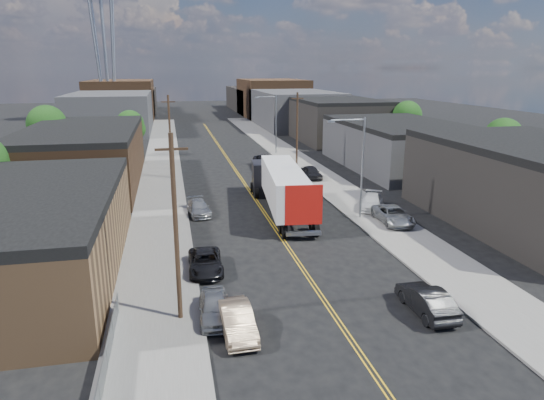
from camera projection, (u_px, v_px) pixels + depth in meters
name	position (u px, v px, depth m)	size (l,w,h in m)	color
ground	(225.00, 155.00, 74.74)	(260.00, 260.00, 0.00)	black
centerline	(239.00, 176.00, 60.58)	(0.32, 120.00, 0.01)	gold
sidewalk_left	(162.00, 179.00, 58.67)	(5.00, 140.00, 0.15)	slate
sidewalk_right	(312.00, 172.00, 62.46)	(5.00, 140.00, 0.15)	slate
warehouse_tan	(19.00, 234.00, 30.77)	(12.00, 22.00, 5.60)	brown
warehouse_brown	(84.00, 156.00, 55.18)	(12.00, 26.00, 6.60)	#462E1C
industrial_right_a	(542.00, 185.00, 40.43)	(14.00, 22.00, 7.10)	black
industrial_right_b	(400.00, 145.00, 65.11)	(14.00, 24.00, 6.10)	#38383B
industrial_right_c	(336.00, 120.00, 89.46)	(14.00, 22.00, 7.60)	black
skyline_left_a	(112.00, 112.00, 102.73)	(16.00, 30.00, 8.00)	#38383B
skyline_right_a	(294.00, 109.00, 110.71)	(16.00, 30.00, 8.00)	#38383B
skyline_left_b	(122.00, 100.00, 126.07)	(16.00, 26.00, 10.00)	#462E1C
skyline_right_b	(272.00, 98.00, 134.05)	(16.00, 26.00, 10.00)	#462E1C
skyline_left_c	(128.00, 101.00, 145.34)	(16.00, 40.00, 7.00)	black
skyline_right_c	(259.00, 99.00, 153.32)	(16.00, 40.00, 7.00)	black
streetlight_near	(358.00, 160.00, 41.82)	(3.39, 0.25, 9.00)	gray
streetlight_far	(273.00, 119.00, 74.85)	(3.39, 0.25, 9.00)	gray
utility_pole_left_near	(176.00, 229.00, 24.56)	(1.60, 0.26, 10.00)	black
utility_pole_left_far	(170.00, 137.00, 57.59)	(1.60, 0.26, 10.00)	black
utility_pole_right	(297.00, 130.00, 63.70)	(1.60, 0.26, 10.00)	black
chainlink_fence	(99.00, 395.00, 18.94)	(0.05, 16.00, 1.22)	slate
tree_left_mid	(48.00, 127.00, 63.80)	(5.10, 5.04, 8.37)	black
tree_left_far	(131.00, 126.00, 72.64)	(4.35, 4.20, 6.97)	black
tree_right_near	(503.00, 140.00, 56.80)	(4.60, 4.48, 7.44)	black
tree_right_far	(407.00, 118.00, 79.37)	(4.85, 4.76, 7.91)	black
semi_truck	(279.00, 185.00, 45.01)	(4.24, 17.23, 4.45)	silver
car_left_a	(215.00, 307.00, 25.82)	(1.65, 4.11, 1.40)	#949799
car_left_b	(237.00, 321.00, 24.38)	(1.52, 4.36, 1.44)	#987F63
car_left_c	(205.00, 262.00, 31.89)	(2.18, 4.73, 1.31)	black
car_left_d	(199.00, 208.00, 44.35)	(1.82, 4.47, 1.30)	#939598
car_right_oncoming	(426.00, 300.00, 26.45)	(1.60, 4.58, 1.51)	black
car_right_lot_a	(393.00, 215.00, 41.46)	(2.37, 5.14, 1.43)	#949799
car_right_lot_b	(371.00, 202.00, 45.73)	(1.87, 4.59, 1.33)	silver
car_right_lot_c	(311.00, 172.00, 58.21)	(1.75, 4.34, 1.48)	black
car_ahead_truck	(264.00, 162.00, 65.32)	(2.68, 5.81, 1.61)	black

